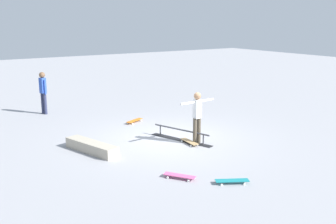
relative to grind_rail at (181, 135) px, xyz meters
name	(u,v)px	position (x,y,z in m)	size (l,w,h in m)	color
ground_plane	(169,139)	(0.31, 0.25, -0.16)	(60.00, 60.00, 0.00)	#9E9EA3
grind_rail	(181,135)	(0.00, 0.00, 0.00)	(2.27, 0.96, 0.37)	black
skate_ledge	(92,147)	(0.49, 2.86, -0.01)	(1.93, 0.44, 0.30)	#B2A893
skater_main	(197,114)	(-0.57, -0.20, 0.79)	(0.22, 1.32, 1.64)	brown
skateboard_main	(189,142)	(-0.46, 0.00, -0.09)	(0.81, 0.30, 0.09)	tan
bystander_blue_shirt	(43,90)	(6.08, 2.60, 0.82)	(0.39, 0.26, 1.73)	#2D3351
loose_skateboard_pink	(180,176)	(-2.58, 1.85, -0.09)	(0.78, 0.61, 0.09)	#E05993
loose_skateboard_teal	(232,181)	(-3.51, 0.98, -0.09)	(0.56, 0.80, 0.09)	teal
loose_skateboard_orange	(134,121)	(2.81, 0.17, -0.09)	(0.51, 0.81, 0.09)	orange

